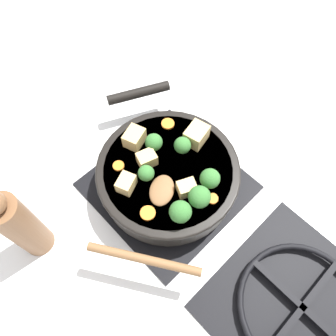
% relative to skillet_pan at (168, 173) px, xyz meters
% --- Properties ---
extents(ground_plane, '(2.40, 2.40, 0.00)m').
position_rel_skillet_pan_xyz_m(ground_plane, '(0.00, 0.00, -0.06)').
color(ground_plane, white).
extents(front_burner_grate, '(0.31, 0.31, 0.03)m').
position_rel_skillet_pan_xyz_m(front_burner_grate, '(0.00, 0.00, -0.05)').
color(front_burner_grate, black).
rests_on(front_burner_grate, ground_plane).
extents(rear_burner_grate, '(0.31, 0.31, 0.03)m').
position_rel_skillet_pan_xyz_m(rear_burner_grate, '(0.00, 0.36, -0.05)').
color(rear_burner_grate, black).
rests_on(rear_burner_grate, ground_plane).
extents(skillet_pan, '(0.32, 0.40, 0.06)m').
position_rel_skillet_pan_xyz_m(skillet_pan, '(0.00, 0.00, 0.00)').
color(skillet_pan, black).
rests_on(skillet_pan, front_burner_grate).
extents(wooden_spoon, '(0.22, 0.20, 0.02)m').
position_rel_skillet_pan_xyz_m(wooden_spoon, '(0.11, 0.07, 0.03)').
color(wooden_spoon, brown).
rests_on(wooden_spoon, skillet_pan).
extents(tofu_cube_center_large, '(0.05, 0.05, 0.03)m').
position_rel_skillet_pan_xyz_m(tofu_cube_center_large, '(0.01, -0.09, 0.04)').
color(tofu_cube_center_large, '#DBB770').
rests_on(tofu_cube_center_large, skillet_pan).
extents(tofu_cube_near_handle, '(0.04, 0.04, 0.03)m').
position_rel_skillet_pan_xyz_m(tofu_cube_near_handle, '(0.01, 0.06, 0.04)').
color(tofu_cube_near_handle, '#DBB770').
rests_on(tofu_cube_near_handle, skillet_pan).
extents(tofu_cube_east_chunk, '(0.06, 0.05, 0.04)m').
position_rel_skillet_pan_xyz_m(tofu_cube_east_chunk, '(-0.09, -0.01, 0.05)').
color(tofu_cube_east_chunk, '#DBB770').
rests_on(tofu_cube_east_chunk, skillet_pan).
extents(tofu_cube_west_chunk, '(0.04, 0.04, 0.03)m').
position_rel_skillet_pan_xyz_m(tofu_cube_west_chunk, '(0.02, -0.04, 0.04)').
color(tofu_cube_west_chunk, '#DBB770').
rests_on(tofu_cube_west_chunk, skillet_pan).
extents(tofu_cube_back_piece, '(0.05, 0.04, 0.03)m').
position_rel_skillet_pan_xyz_m(tofu_cube_back_piece, '(0.09, -0.02, 0.04)').
color(tofu_cube_back_piece, '#DBB770').
rests_on(tofu_cube_back_piece, skillet_pan).
extents(broccoli_floret_near_spoon, '(0.04, 0.04, 0.04)m').
position_rel_skillet_pan_xyz_m(broccoli_floret_near_spoon, '(-0.01, -0.05, 0.05)').
color(broccoli_floret_near_spoon, '#709956').
rests_on(broccoli_floret_near_spoon, skillet_pan).
extents(broccoli_floret_center_top, '(0.04, 0.04, 0.05)m').
position_rel_skillet_pan_xyz_m(broccoli_floret_center_top, '(0.01, 0.10, 0.06)').
color(broccoli_floret_center_top, '#709956').
rests_on(broccoli_floret_center_top, skillet_pan).
extents(broccoli_floret_east_rim, '(0.04, 0.04, 0.05)m').
position_rel_skillet_pan_xyz_m(broccoli_floret_east_rim, '(-0.03, 0.09, 0.05)').
color(broccoli_floret_east_rim, '#709956').
rests_on(broccoli_floret_east_rim, skillet_pan).
extents(broccoli_floret_west_rim, '(0.03, 0.03, 0.04)m').
position_rel_skillet_pan_xyz_m(broccoli_floret_west_rim, '(0.05, -0.01, 0.05)').
color(broccoli_floret_west_rim, '#709956').
rests_on(broccoli_floret_west_rim, skillet_pan).
extents(broccoli_floret_north_edge, '(0.04, 0.04, 0.04)m').
position_rel_skillet_pan_xyz_m(broccoli_floret_north_edge, '(-0.05, -0.01, 0.05)').
color(broccoli_floret_north_edge, '#709956').
rests_on(broccoli_floret_north_edge, skillet_pan).
extents(broccoli_floret_south_cluster, '(0.04, 0.04, 0.05)m').
position_rel_skillet_pan_xyz_m(broccoli_floret_south_cluster, '(0.06, 0.09, 0.05)').
color(broccoli_floret_south_cluster, '#709956').
rests_on(broccoli_floret_south_cluster, skillet_pan).
extents(carrot_slice_orange_thin, '(0.02, 0.02, 0.01)m').
position_rel_skillet_pan_xyz_m(carrot_slice_orange_thin, '(-0.01, 0.11, 0.03)').
color(carrot_slice_orange_thin, orange).
rests_on(carrot_slice_orange_thin, skillet_pan).
extents(carrot_slice_near_center, '(0.03, 0.03, 0.01)m').
position_rel_skillet_pan_xyz_m(carrot_slice_near_center, '(0.10, 0.05, 0.03)').
color(carrot_slice_near_center, orange).
rests_on(carrot_slice_near_center, skillet_pan).
extents(carrot_slice_edge_slice, '(0.02, 0.02, 0.01)m').
position_rel_skillet_pan_xyz_m(carrot_slice_edge_slice, '(0.07, -0.07, 0.03)').
color(carrot_slice_edge_slice, orange).
rests_on(carrot_slice_edge_slice, skillet_pan).
extents(carrot_slice_under_broccoli, '(0.03, 0.03, 0.01)m').
position_rel_skillet_pan_xyz_m(carrot_slice_under_broccoli, '(-0.08, -0.08, 0.03)').
color(carrot_slice_under_broccoli, orange).
rests_on(carrot_slice_under_broccoli, skillet_pan).
extents(pepper_mill, '(0.06, 0.06, 0.23)m').
position_rel_skillet_pan_xyz_m(pepper_mill, '(0.28, -0.09, 0.05)').
color(pepper_mill, brown).
rests_on(pepper_mill, ground_plane).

